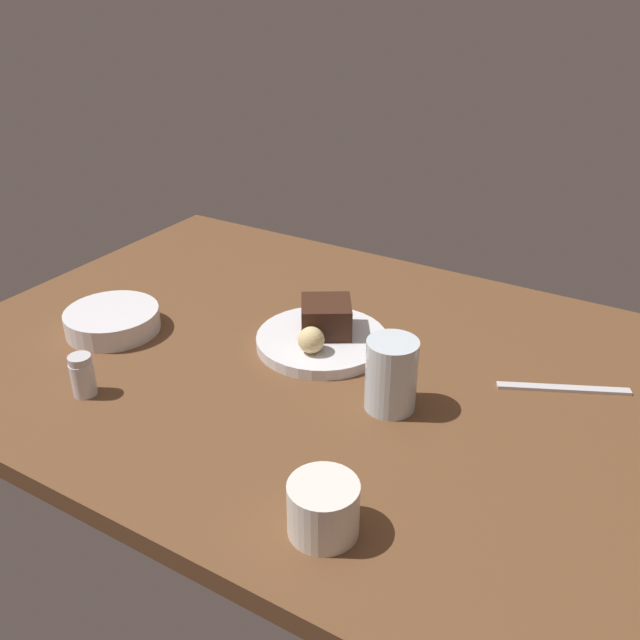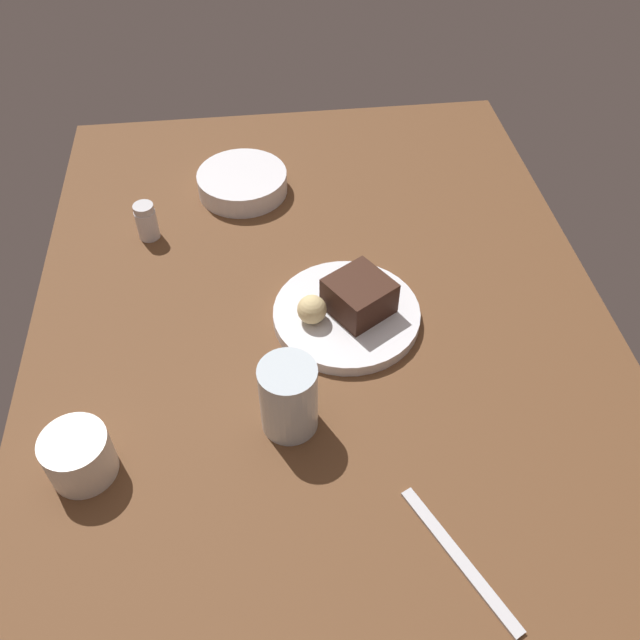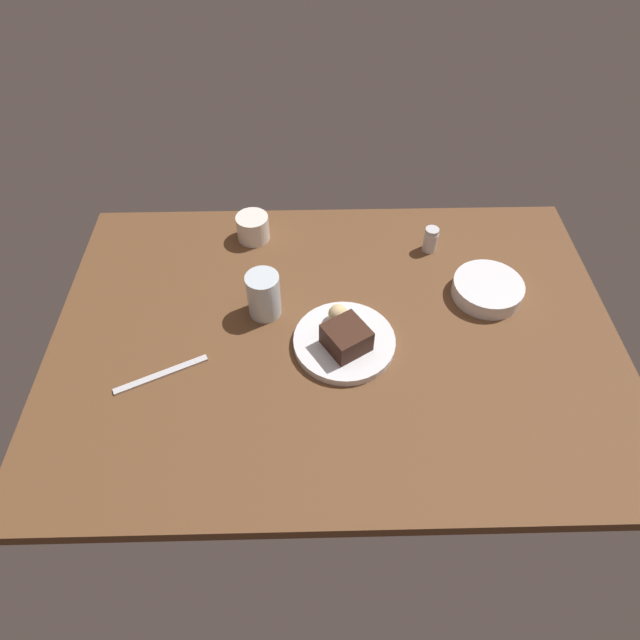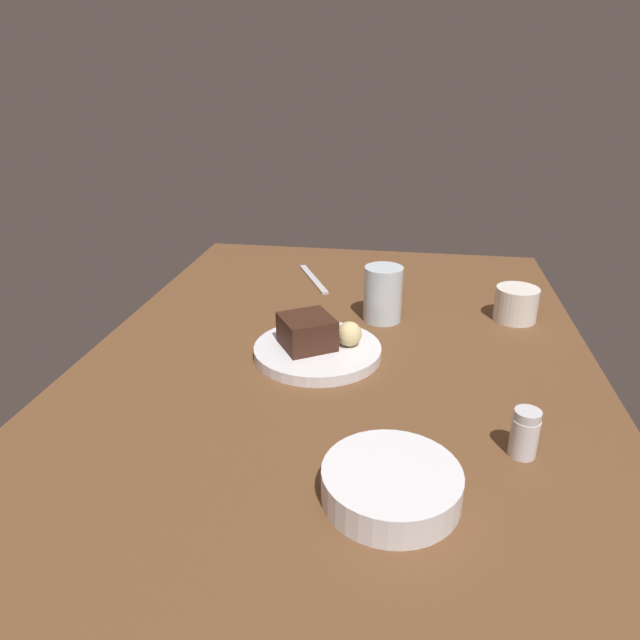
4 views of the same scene
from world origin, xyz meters
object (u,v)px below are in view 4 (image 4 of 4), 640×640
Objects in this scene: dessert_plate at (318,351)px; salt_shaker at (525,433)px; chocolate_cake_slice at (307,332)px; butter_knife at (313,279)px; coffee_cup at (516,304)px; water_glass at (383,294)px; side_bowl at (391,484)px; bread_roll at (349,334)px.

dessert_plate is 3.36× the size of salt_shaker.
dessert_plate is 2.65× the size of chocolate_cake_slice.
salt_shaker is 0.33× the size of butter_knife.
chocolate_cake_slice reaches higher than coffee_cup.
water_glass is 0.55× the size of butter_knife.
salt_shaker is (22.23, 29.29, 2.20)cm from dessert_plate.
butter_knife is at bearing -148.42° from salt_shaker.
salt_shaker reaches higher than side_bowl.
water_glass is 49.76cm from side_bowl.
side_bowl is at bearing 22.54° from dessert_plate.
coffee_cup is at bearing 172.92° from salt_shaker.
bread_roll is 0.22× the size of butter_knife.
chocolate_cake_slice is 1.93× the size of bread_roll.
side_bowl is at bearing 14.03° from bread_roll.
bread_roll reaches higher than dessert_plate.
water_glass is 25.33cm from coffee_cup.
coffee_cup reaches higher than bread_roll.
chocolate_cake_slice is 38.07cm from salt_shaker.
dessert_plate is 3.92cm from chocolate_cake_slice.
water_glass is (-39.03, -19.60, 2.13)cm from salt_shaker.
bread_roll is 16.36cm from water_glass.
water_glass is 0.67× the size of side_bowl.
coffee_cup is 44.67cm from butter_knife.
butter_knife is at bearing -169.26° from dessert_plate.
coffee_cup is (-3.94, 24.94, -2.03)cm from water_glass.
chocolate_cake_slice is (0.21, -1.74, 3.51)cm from dessert_plate.
chocolate_cake_slice reaches higher than salt_shaker.
chocolate_cake_slice reaches higher than dessert_plate.
dessert_plate is at bearing -127.20° from salt_shaker.
butter_knife is at bearing -140.16° from water_glass.
dessert_plate is at bearing -29.97° from water_glass.
bread_roll is at bearing -56.41° from coffee_cup.
side_bowl reaches higher than dessert_plate.
side_bowl is 72.45cm from butter_knife.
salt_shaker reaches higher than dessert_plate.
chocolate_cake_slice is 1.27× the size of salt_shaker.
dessert_plate is 35.42cm from side_bowl.
salt_shaker is at bearing 26.67° from water_glass.
chocolate_cake_slice is at bearing 162.59° from butter_knife.
chocolate_cake_slice is at bearing -33.89° from water_glass.
water_glass is (-16.80, 9.69, 4.33)cm from dessert_plate.
dessert_plate is 1.36× the size of side_bowl.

